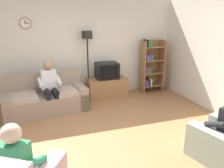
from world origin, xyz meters
TOP-DOWN VIEW (x-y plane):
  - ground_plane at (0.00, 0.00)m, footprint 12.00×12.00m
  - back_wall_assembly at (-0.00, 2.66)m, footprint 6.20×0.17m
  - couch at (-1.00, 1.75)m, footprint 2.00×1.13m
  - tv_stand at (0.70, 2.25)m, footprint 1.10×0.56m
  - tv at (0.70, 2.23)m, footprint 0.60×0.49m
  - bookshelf at (2.09, 2.32)m, footprint 0.68×0.36m
  - floor_lamp at (0.20, 2.35)m, footprint 0.28×0.28m
  - person_on_couch at (-0.87, 1.64)m, footprint 0.55×0.57m
  - person_in_left_armchair at (-1.36, -1.09)m, footprint 0.61×0.64m
  - person_in_right_armchair at (1.58, -1.07)m, footprint 0.58×0.60m

SIDE VIEW (x-z plane):
  - ground_plane at x=0.00m, z-range 0.00..0.00m
  - tv_stand at x=0.70m, z-range 0.00..0.55m
  - couch at x=-1.00m, z-range -0.14..0.76m
  - person_in_left_armchair at x=-1.36m, z-range 0.04..1.16m
  - person_in_right_armchair at x=1.58m, z-range 0.04..1.16m
  - person_on_couch at x=-0.87m, z-range 0.08..1.32m
  - tv at x=0.70m, z-range 0.55..0.99m
  - bookshelf at x=2.09m, z-range -0.01..1.57m
  - back_wall_assembly at x=0.00m, z-range 0.00..2.70m
  - floor_lamp at x=0.20m, z-range 0.53..2.38m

